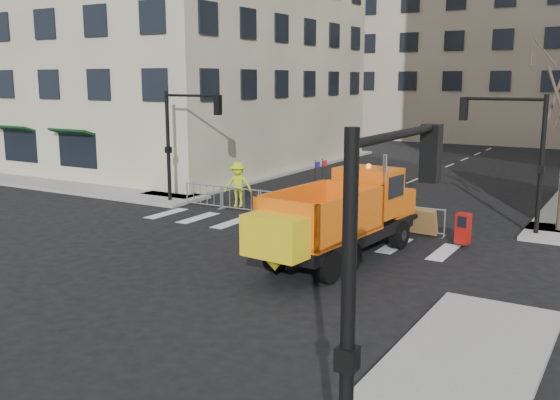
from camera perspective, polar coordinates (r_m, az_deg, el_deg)
The scene contains 13 objects.
ground at distance 20.41m, azimuth -6.60°, elevation -6.01°, with size 120.00×120.00×0.00m, color black.
sidewalk_back at distance 27.40m, azimuth 4.19°, elevation -1.41°, with size 64.00×5.00×0.15m, color gray.
building_far at distance 68.79m, azimuth 21.39°, elevation 15.29°, with size 30.00×18.00×24.00m, color gray.
traffic_light_left at distance 30.57m, azimuth -10.18°, elevation 4.72°, with size 0.18×0.18×5.40m, color black.
traffic_light_right at distance 25.42m, azimuth 22.77°, elevation 2.81°, with size 0.18×0.18×5.40m, color black.
traffic_light_near at distance 7.80m, azimuth 6.17°, elevation -13.54°, with size 0.18×0.18×5.40m, color black.
crowd_barriers at distance 26.86m, azimuth 1.92°, elevation -0.60°, with size 12.60×0.60×1.10m, color #9EA0A5, non-canonical shape.
plow_truck at distance 20.54m, azimuth 5.44°, elevation -1.39°, with size 3.36×9.18×3.49m.
cop_a at distance 24.33m, azimuth 11.28°, elevation -1.29°, with size 0.62×0.41×1.71m, color black.
cop_b at distance 24.76m, azimuth 8.48°, elevation -0.82°, with size 0.90×0.70×1.85m, color black.
cop_c at distance 24.64m, azimuth 9.25°, elevation -0.98°, with size 1.05×0.44×1.79m, color black.
worker at distance 28.77m, azimuth -3.86°, elevation 1.44°, with size 1.34×0.77×2.07m, color #BED619.
newspaper_box at distance 23.24m, azimuth 16.40°, elevation -2.50°, with size 0.45×0.40×1.10m, color #9D110C.
Camera 1 is at (11.90, -15.48, 5.93)m, focal length 40.00 mm.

